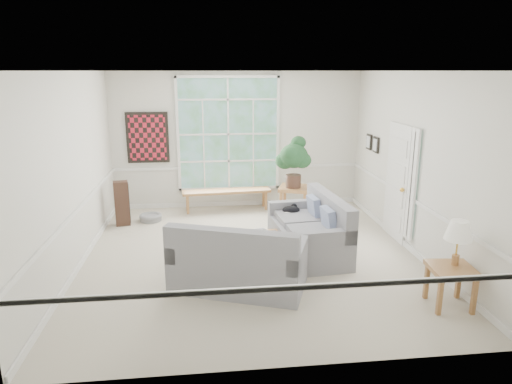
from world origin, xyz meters
TOP-DOWN VIEW (x-y plane):
  - floor at (0.00, 0.00)m, footprint 5.50×6.00m
  - ceiling at (0.00, 0.00)m, footprint 5.50×6.00m
  - wall_back at (0.00, 3.00)m, footprint 5.50×0.02m
  - wall_front at (0.00, -3.00)m, footprint 5.50×0.02m
  - wall_left at (-2.75, 0.00)m, footprint 0.02×6.00m
  - wall_right at (2.75, 0.00)m, footprint 0.02×6.00m
  - window_back at (-0.20, 2.96)m, footprint 2.30×0.08m
  - entry_door at (2.71, 0.60)m, footprint 0.08×0.90m
  - door_sidelight at (2.71, -0.03)m, footprint 0.08×0.26m
  - wall_art at (-1.95, 2.95)m, footprint 0.90×0.06m
  - wall_frame_near at (2.71, 1.75)m, footprint 0.04×0.26m
  - wall_frame_far at (2.71, 2.15)m, footprint 0.04×0.26m
  - loveseat_right at (0.96, 0.01)m, footprint 1.13×1.92m
  - loveseat_front at (-0.29, -1.11)m, footprint 2.05×1.52m
  - coffee_table at (0.11, -0.01)m, footprint 1.01×0.57m
  - pewter_bowl at (0.15, 0.02)m, footprint 0.39×0.39m
  - window_bench at (-0.28, 2.65)m, footprint 1.96×0.52m
  - end_table at (1.14, 2.14)m, footprint 0.79×0.79m
  - houseplant at (1.10, 2.09)m, footprint 0.66×0.66m
  - side_table at (2.40, -1.97)m, footprint 0.59×0.59m
  - table_lamp at (2.47, -1.91)m, footprint 0.41×0.41m
  - pet_bed at (-1.88, 2.08)m, footprint 0.58×0.58m
  - floor_speaker at (-2.40, 1.88)m, footprint 0.31×0.27m
  - cat at (0.79, 0.65)m, footprint 0.35×0.27m

SIDE VIEW (x-z plane):
  - floor at x=0.00m, z-range -0.01..0.00m
  - pet_bed at x=-1.88m, z-range 0.00..0.14m
  - coffee_table at x=0.11m, z-range 0.00..0.37m
  - window_bench at x=-0.28m, z-range 0.00..0.45m
  - side_table at x=2.40m, z-range 0.00..0.56m
  - end_table at x=1.14m, z-range 0.00..0.62m
  - pewter_bowl at x=0.15m, z-range 0.37..0.45m
  - floor_speaker at x=-2.40m, z-range 0.00..0.90m
  - loveseat_front at x=-0.29m, z-range 0.00..0.99m
  - loveseat_right at x=0.96m, z-range 0.00..0.99m
  - cat at x=0.79m, z-range 0.51..0.66m
  - table_lamp at x=2.47m, z-range 0.56..1.16m
  - entry_door at x=2.71m, z-range 0.00..2.10m
  - door_sidelight at x=2.71m, z-range 0.20..2.10m
  - houseplant at x=1.10m, z-range 0.62..1.71m
  - wall_back at x=0.00m, z-range 0.00..3.00m
  - wall_front at x=0.00m, z-range 0.00..3.00m
  - wall_left at x=-2.75m, z-range 0.00..3.00m
  - wall_right at x=2.75m, z-range 0.00..3.00m
  - wall_frame_near at x=2.71m, z-range 1.39..1.71m
  - wall_frame_far at x=2.71m, z-range 1.39..1.71m
  - wall_art at x=-1.95m, z-range 1.05..2.15m
  - window_back at x=-0.20m, z-range 0.45..2.85m
  - ceiling at x=0.00m, z-range 2.99..3.01m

